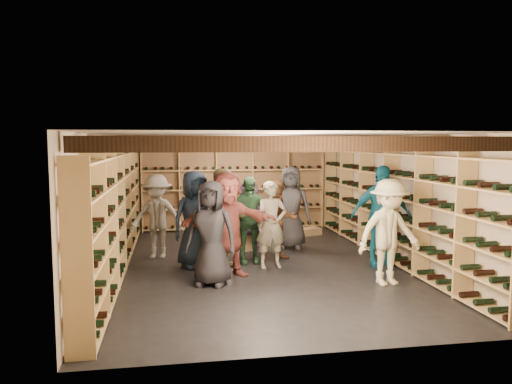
{
  "coord_description": "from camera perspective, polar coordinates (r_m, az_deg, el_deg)",
  "views": [
    {
      "loc": [
        -1.59,
        -9.01,
        2.29
      ],
      "look_at": [
        -0.04,
        0.2,
        1.34
      ],
      "focal_mm": 35.0,
      "sensor_mm": 36.0,
      "label": 1
    }
  ],
  "objects": [
    {
      "name": "person_4",
      "position": [
        9.46,
        14.05,
        -2.64
      ],
      "size": [
        1.14,
        0.61,
        1.86
      ],
      "primitive_type": "imported",
      "rotation": [
        0.0,
        0.0,
        -0.14
      ],
      "color": "#166988",
      "rests_on": "ground"
    },
    {
      "name": "wine_rack_back",
      "position": [
        12.99,
        -2.51,
        0.44
      ],
      "size": [
        4.7,
        0.3,
        2.15
      ],
      "color": "tan",
      "rests_on": "ground"
    },
    {
      "name": "crate_stack_right",
      "position": [
        10.84,
        -3.17,
        -5.48
      ],
      "size": [
        0.59,
        0.5,
        0.34
      ],
      "rotation": [
        0.0,
        0.0,
        -0.4
      ],
      "color": "tan",
      "rests_on": "ground"
    },
    {
      "name": "ceiling",
      "position": [
        9.15,
        0.44,
        6.5
      ],
      "size": [
        5.5,
        8.0,
        0.01
      ],
      "primitive_type": "cube",
      "color": "beige",
      "rests_on": "walls"
    },
    {
      "name": "walls",
      "position": [
        9.21,
        0.43,
        -0.99
      ],
      "size": [
        5.52,
        8.02,
        2.4
      ],
      "color": "#B7A68E",
      "rests_on": "ground"
    },
    {
      "name": "person_6",
      "position": [
        9.13,
        -6.99,
        -3.11
      ],
      "size": [
        1.01,
        0.85,
        1.77
      ],
      "primitive_type": "imported",
      "rotation": [
        0.0,
        0.0,
        0.39
      ],
      "color": "#1A2A40",
      "rests_on": "ground"
    },
    {
      "name": "wine_rack_right",
      "position": [
        10.0,
        15.1,
        -1.37
      ],
      "size": [
        0.32,
        7.5,
        2.15
      ],
      "color": "tan",
      "rests_on": "ground"
    },
    {
      "name": "person_3",
      "position": [
        8.24,
        14.94,
        -4.45
      ],
      "size": [
        1.18,
        0.79,
        1.7
      ],
      "primitive_type": "imported",
      "rotation": [
        0.0,
        0.0,
        0.16
      ],
      "color": "beige",
      "rests_on": "ground"
    },
    {
      "name": "person_9",
      "position": [
        9.98,
        -11.26,
        -2.75
      ],
      "size": [
        1.18,
        0.84,
        1.65
      ],
      "primitive_type": "imported",
      "rotation": [
        0.0,
        0.0,
        -0.23
      ],
      "color": "#9D9A90",
      "rests_on": "ground"
    },
    {
      "name": "ground",
      "position": [
        9.43,
        0.43,
        -8.24
      ],
      "size": [
        8.0,
        8.0,
        0.0
      ],
      "primitive_type": "plane",
      "color": "black",
      "rests_on": "ground"
    },
    {
      "name": "person_5",
      "position": [
        8.42,
        -3.31,
        -3.67
      ],
      "size": [
        1.76,
        0.92,
        1.81
      ],
      "primitive_type": "imported",
      "rotation": [
        0.0,
        0.0,
        0.24
      ],
      "color": "brown",
      "rests_on": "ground"
    },
    {
      "name": "person_12",
      "position": [
        10.7,
        3.97,
        -1.77
      ],
      "size": [
        0.97,
        0.76,
        1.76
      ],
      "primitive_type": "imported",
      "rotation": [
        0.0,
        0.0,
        -0.26
      ],
      "color": "#323237",
      "rests_on": "ground"
    },
    {
      "name": "ceiling_joists",
      "position": [
        9.15,
        0.44,
        5.62
      ],
      "size": [
        5.4,
        7.12,
        0.18
      ],
      "color": "black",
      "rests_on": "ground"
    },
    {
      "name": "wine_rack_left",
      "position": [
        9.14,
        -15.65,
        -2.05
      ],
      "size": [
        0.32,
        7.5,
        2.15
      ],
      "color": "tan",
      "rests_on": "ground"
    },
    {
      "name": "person_2",
      "position": [
        9.03,
        -3.56,
        -3.06
      ],
      "size": [
        1.01,
        0.87,
        1.8
      ],
      "primitive_type": "imported",
      "rotation": [
        0.0,
        0.0,
        0.23
      ],
      "color": "brown",
      "rests_on": "ground"
    },
    {
      "name": "crate_loose",
      "position": [
        12.37,
        6.17,
        -4.49
      ],
      "size": [
        0.58,
        0.47,
        0.17
      ],
      "primitive_type": "cube",
      "rotation": [
        0.0,
        0.0,
        0.32
      ],
      "color": "tan",
      "rests_on": "ground"
    },
    {
      "name": "person_10",
      "position": [
        9.38,
        -0.87,
        -3.2
      ],
      "size": [
        0.97,
        0.43,
        1.64
      ],
      "primitive_type": "imported",
      "rotation": [
        0.0,
        0.0,
        0.03
      ],
      "color": "#244A2D",
      "rests_on": "ground"
    },
    {
      "name": "person_7",
      "position": [
        9.04,
        1.77,
        -3.77
      ],
      "size": [
        0.61,
        0.44,
        1.57
      ],
      "primitive_type": "imported",
      "rotation": [
        0.0,
        0.0,
        0.11
      ],
      "color": "gray",
      "rests_on": "ground"
    },
    {
      "name": "person_8",
      "position": [
        9.68,
        2.62,
        -3.22
      ],
      "size": [
        0.83,
        0.7,
        1.54
      ],
      "primitive_type": "imported",
      "rotation": [
        0.0,
        0.0,
        0.16
      ],
      "color": "#4A2C18",
      "rests_on": "ground"
    },
    {
      "name": "person_11",
      "position": [
        10.36,
        -0.81,
        -2.74
      ],
      "size": [
        1.45,
        0.76,
        1.5
      ],
      "primitive_type": "imported",
      "rotation": [
        0.0,
        0.0,
        -0.24
      ],
      "color": "slate",
      "rests_on": "ground"
    },
    {
      "name": "crate_stack_left",
      "position": [
        10.6,
        -0.57,
        -4.32
      ],
      "size": [
        0.59,
        0.5,
        0.85
      ],
      "rotation": [
        0.0,
        0.0,
        0.41
      ],
      "color": "tan",
      "rests_on": "ground"
    },
    {
      "name": "person_0",
      "position": [
        7.96,
        -5.13,
        -4.71
      ],
      "size": [
        0.96,
        0.81,
        1.68
      ],
      "primitive_type": "imported",
      "rotation": [
        0.0,
        0.0,
        -0.39
      ],
      "color": "black",
      "rests_on": "ground"
    }
  ]
}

